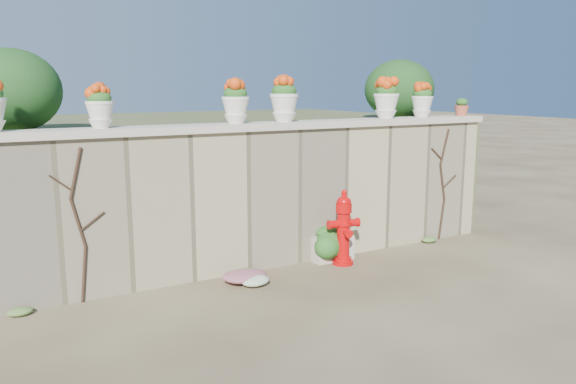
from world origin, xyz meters
TOP-DOWN VIEW (x-y plane):
  - ground at (0.00, 0.00)m, footprint 80.00×80.00m
  - stone_wall at (0.00, 1.80)m, footprint 8.00×0.40m
  - wall_cap at (0.00, 1.80)m, footprint 8.10×0.52m
  - raised_fill at (0.00, 5.00)m, footprint 9.00×6.00m
  - back_shrub_left at (-3.20, 3.00)m, footprint 1.30×1.30m
  - back_shrub_right at (3.40, 3.00)m, footprint 1.30×1.30m
  - vine_left at (-2.67, 1.58)m, footprint 0.60×0.04m
  - vine_right at (3.23, 1.58)m, footprint 0.60×0.04m
  - fire_hydrant at (0.95, 1.26)m, footprint 0.49×0.34m
  - planter_box at (0.92, 1.55)m, footprint 0.64×0.37m
  - green_shrub at (0.84, 1.41)m, footprint 0.62×0.56m
  - magenta_clump at (-0.65, 1.19)m, footprint 0.84×0.56m
  - white_flowers at (-0.62, 1.08)m, footprint 0.46×0.37m
  - urn_pot_1 at (-2.31, 1.80)m, footprint 0.34×0.34m
  - urn_pot_2 at (-0.51, 1.80)m, footprint 0.38×0.38m
  - urn_pot_3 at (0.25, 1.80)m, footprint 0.41×0.41m
  - urn_pot_4 at (2.12, 1.80)m, footprint 0.40×0.40m
  - urn_pot_5 at (2.88, 1.80)m, footprint 0.36×0.36m
  - terracotta_pot at (3.80, 1.80)m, footprint 0.25×0.25m

SIDE VIEW (x-z plane):
  - ground at x=0.00m, z-range 0.00..0.00m
  - white_flowers at x=-0.62m, z-range 0.00..0.17m
  - magenta_clump at x=-0.65m, z-range 0.00..0.22m
  - planter_box at x=0.92m, z-range -0.02..0.51m
  - green_shrub at x=0.84m, z-range 0.00..0.59m
  - fire_hydrant at x=0.95m, z-range 0.00..1.12m
  - vine_left at x=-2.67m, z-range 0.04..1.94m
  - vine_right at x=3.23m, z-range 0.04..1.94m
  - stone_wall at x=0.00m, z-range 0.00..2.00m
  - raised_fill at x=0.00m, z-range 0.00..2.00m
  - wall_cap at x=0.00m, z-range 2.00..2.10m
  - terracotta_pot at x=3.80m, z-range 2.09..2.38m
  - urn_pot_1 at x=-2.31m, z-range 2.10..2.63m
  - urn_pot_5 at x=2.88m, z-range 2.10..2.65m
  - urn_pot_2 at x=-0.51m, z-range 2.10..2.69m
  - urn_pot_4 at x=2.12m, z-range 2.10..2.73m
  - urn_pot_3 at x=0.25m, z-range 2.10..2.74m
  - back_shrub_left at x=-3.20m, z-range 2.00..3.10m
  - back_shrub_right at x=3.40m, z-range 2.00..3.10m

